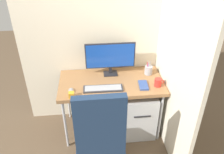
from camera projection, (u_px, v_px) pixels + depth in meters
ground_plane at (111, 127)px, 3.18m from camera, size 8.00×8.00×0.00m
wall_back at (108, 20)px, 2.74m from camera, size 2.22×0.04×2.80m
wall_side_right at (176, 33)px, 2.38m from camera, size 0.04×1.61×2.80m
desk at (111, 84)px, 2.81m from camera, size 1.26×0.65×0.76m
office_chair at (100, 140)px, 2.18m from camera, size 0.55×0.58×1.21m
filing_cabinet at (137, 110)px, 3.01m from camera, size 0.41×0.53×0.62m
monitor at (110, 57)px, 2.81m from camera, size 0.61×0.14×0.42m
keyboard at (103, 88)px, 2.63m from camera, size 0.45×0.15×0.02m
mouse at (71, 90)px, 2.59m from camera, size 0.06×0.09×0.03m
pen_holder at (148, 70)px, 2.90m from camera, size 0.10×0.10×0.19m
notebook at (143, 85)px, 2.69m from camera, size 0.11×0.20×0.02m
coffee_mug at (158, 82)px, 2.67m from camera, size 0.12×0.08×0.10m
desk_clamp_accessory at (71, 95)px, 2.49m from camera, size 0.06×0.06×0.06m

